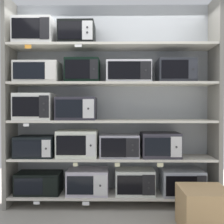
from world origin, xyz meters
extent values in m
cube|color=#9EA3A8|center=(0.00, 0.23, 1.32)|extent=(2.77, 0.04, 2.64)
cube|color=gray|center=(-1.32, 0.00, 1.32)|extent=(0.05, 0.42, 2.64)
cube|color=gray|center=(1.32, 0.00, 1.32)|extent=(0.05, 0.42, 2.64)
cube|color=beige|center=(0.00, 0.00, 0.14)|extent=(2.57, 0.42, 0.03)
cube|color=black|center=(-0.94, 0.00, 0.28)|extent=(0.57, 0.32, 0.27)
cube|color=black|center=(-1.03, -0.17, 0.28)|extent=(0.35, 0.01, 0.20)
cube|color=black|center=(-0.76, -0.17, 0.28)|extent=(0.18, 0.01, 0.22)
cube|color=#B8B2C1|center=(-0.31, 0.00, 0.31)|extent=(0.52, 0.37, 0.31)
cube|color=black|center=(-0.39, -0.19, 0.31)|extent=(0.32, 0.01, 0.22)
cube|color=silver|center=(-0.14, -0.19, 0.31)|extent=(0.17, 0.01, 0.25)
cylinder|color=#262628|center=(-0.14, -0.20, 0.31)|extent=(0.02, 0.01, 0.02)
cube|color=silver|center=(0.29, 0.00, 0.31)|extent=(0.50, 0.33, 0.31)
cube|color=black|center=(0.22, -0.17, 0.31)|extent=(0.31, 0.01, 0.23)
cube|color=black|center=(0.45, -0.17, 0.31)|extent=(0.16, 0.01, 0.25)
cylinder|color=#262628|center=(0.45, -0.18, 0.27)|extent=(0.02, 0.01, 0.02)
cylinder|color=#262628|center=(0.45, -0.18, 0.34)|extent=(0.02, 0.01, 0.02)
cube|color=#9BA0AB|center=(0.89, 0.00, 0.31)|extent=(0.52, 0.41, 0.32)
cube|color=black|center=(0.84, -0.21, 0.31)|extent=(0.37, 0.01, 0.24)
cube|color=black|center=(1.09, -0.21, 0.31)|extent=(0.12, 0.01, 0.25)
cylinder|color=#262628|center=(1.09, -0.22, 0.31)|extent=(0.02, 0.01, 0.02)
cube|color=white|center=(-0.92, -0.21, 0.10)|extent=(0.07, 0.00, 0.04)
cube|color=white|center=(-0.32, -0.21, 0.09)|extent=(0.08, 0.00, 0.04)
cube|color=white|center=(0.91, -0.21, 0.10)|extent=(0.08, 0.00, 0.04)
cube|color=beige|center=(0.00, 0.00, 0.61)|extent=(2.57, 0.42, 0.03)
cube|color=black|center=(-0.98, 0.00, 0.76)|extent=(0.49, 0.37, 0.26)
cube|color=black|center=(-1.03, -0.19, 0.76)|extent=(0.35, 0.01, 0.20)
cube|color=silver|center=(-0.80, -0.19, 0.76)|extent=(0.11, 0.01, 0.21)
cylinder|color=#262628|center=(-0.80, -0.20, 0.76)|extent=(0.02, 0.01, 0.02)
cube|color=silver|center=(-0.45, 0.00, 0.79)|extent=(0.51, 0.34, 0.34)
cube|color=black|center=(-0.50, -0.17, 0.79)|extent=(0.36, 0.01, 0.24)
cube|color=silver|center=(-0.26, -0.17, 0.79)|extent=(0.12, 0.01, 0.27)
cylinder|color=#262628|center=(-0.26, -0.18, 0.79)|extent=(0.02, 0.01, 0.02)
cube|color=#9D9CA9|center=(0.09, 0.00, 0.77)|extent=(0.49, 0.35, 0.29)
cube|color=black|center=(0.02, -0.18, 0.77)|extent=(0.31, 0.01, 0.23)
cube|color=black|center=(0.25, -0.18, 0.77)|extent=(0.16, 0.01, 0.23)
cylinder|color=#262628|center=(0.25, -0.19, 0.74)|extent=(0.02, 0.01, 0.02)
cylinder|color=#262628|center=(0.25, -0.19, 0.80)|extent=(0.02, 0.01, 0.02)
cube|color=#32303A|center=(0.62, 0.00, 0.78)|extent=(0.48, 0.37, 0.31)
cube|color=black|center=(0.56, -0.19, 0.78)|extent=(0.32, 0.01, 0.22)
cube|color=silver|center=(0.78, -0.19, 0.78)|extent=(0.13, 0.01, 0.25)
cylinder|color=#262628|center=(0.78, -0.20, 0.78)|extent=(0.02, 0.01, 0.02)
cube|color=beige|center=(-0.44, -0.21, 0.57)|extent=(0.06, 0.00, 0.04)
cube|color=beige|center=(0.07, -0.21, 0.57)|extent=(0.06, 0.00, 0.05)
cube|color=beige|center=(0.58, -0.21, 0.57)|extent=(0.07, 0.00, 0.05)
cube|color=beige|center=(0.00, 0.00, 1.08)|extent=(2.57, 0.42, 0.03)
cube|color=silver|center=(-0.99, 0.00, 1.27)|extent=(0.47, 0.39, 0.34)
cube|color=black|center=(-1.05, -0.20, 1.27)|extent=(0.33, 0.01, 0.24)
cube|color=black|center=(-0.82, -0.20, 1.27)|extent=(0.12, 0.01, 0.27)
cylinder|color=#262628|center=(-0.82, -0.21, 1.23)|extent=(0.02, 0.01, 0.02)
cylinder|color=#262628|center=(-0.82, -0.21, 1.31)|extent=(0.02, 0.01, 0.02)
cube|color=#2D2B35|center=(-0.45, 0.00, 1.24)|extent=(0.50, 0.38, 0.29)
cube|color=black|center=(-0.52, -0.20, 1.24)|extent=(0.33, 0.01, 0.22)
cube|color=silver|center=(-0.28, -0.20, 1.24)|extent=(0.14, 0.01, 0.23)
cylinder|color=#262628|center=(-0.28, -0.20, 1.24)|extent=(0.02, 0.01, 0.02)
cube|color=white|center=(-1.04, -0.21, 1.05)|extent=(0.07, 0.00, 0.04)
cube|color=beige|center=(0.00, 0.00, 1.56)|extent=(2.57, 0.42, 0.03)
cube|color=silver|center=(-0.95, 0.00, 1.71)|extent=(0.55, 0.35, 0.27)
cube|color=black|center=(-1.01, -0.18, 1.71)|extent=(0.39, 0.01, 0.21)
cube|color=silver|center=(-0.75, -0.18, 1.71)|extent=(0.13, 0.01, 0.21)
cube|color=black|center=(-0.37, 0.00, 1.72)|extent=(0.43, 0.36, 0.30)
cube|color=black|center=(-0.42, -0.18, 1.72)|extent=(0.30, 0.01, 0.23)
cube|color=black|center=(-0.22, -0.18, 1.72)|extent=(0.10, 0.01, 0.24)
cylinder|color=#262628|center=(-0.22, -0.19, 1.72)|extent=(0.02, 0.01, 0.02)
cube|color=silver|center=(0.21, 0.00, 1.71)|extent=(0.56, 0.33, 0.27)
cube|color=black|center=(0.15, -0.17, 1.71)|extent=(0.39, 0.01, 0.22)
cube|color=black|center=(0.41, -0.17, 1.71)|extent=(0.13, 0.01, 0.22)
cylinder|color=#262628|center=(0.41, -0.18, 1.71)|extent=(0.02, 0.01, 0.02)
cube|color=#2A2C32|center=(0.81, 0.00, 1.72)|extent=(0.46, 0.39, 0.29)
cube|color=black|center=(0.76, -0.20, 1.72)|extent=(0.32, 0.01, 0.22)
cube|color=#2A2C32|center=(0.97, -0.20, 1.72)|extent=(0.11, 0.01, 0.23)
cylinder|color=#262628|center=(0.97, -0.21, 1.72)|extent=(0.02, 0.01, 0.02)
cube|color=beige|center=(0.00, 0.00, 2.03)|extent=(2.57, 0.42, 0.03)
cube|color=silver|center=(-0.99, 0.00, 2.21)|extent=(0.48, 0.40, 0.33)
cube|color=black|center=(-1.04, -0.20, 2.21)|extent=(0.34, 0.01, 0.25)
cube|color=black|center=(-0.81, -0.20, 2.21)|extent=(0.11, 0.01, 0.26)
cube|color=black|center=(-0.45, 0.00, 2.19)|extent=(0.44, 0.38, 0.28)
cube|color=black|center=(-0.50, -0.19, 2.19)|extent=(0.29, 0.01, 0.21)
cube|color=silver|center=(-0.30, -0.19, 2.19)|extent=(0.13, 0.01, 0.23)
cylinder|color=#262628|center=(-0.30, -0.20, 2.16)|extent=(0.02, 0.01, 0.02)
cylinder|color=#262628|center=(-0.30, -0.20, 2.22)|extent=(0.02, 0.01, 0.02)
cube|color=orange|center=(-1.01, -0.21, 1.99)|extent=(0.08, 0.00, 0.05)
cube|color=white|center=(-0.40, -0.21, 2.00)|extent=(0.08, 0.00, 0.03)
cube|color=tan|center=(0.95, -0.70, 0.22)|extent=(0.48, 0.48, 0.43)
camera|label=1|loc=(0.04, -3.42, 1.26)|focal=42.77mm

